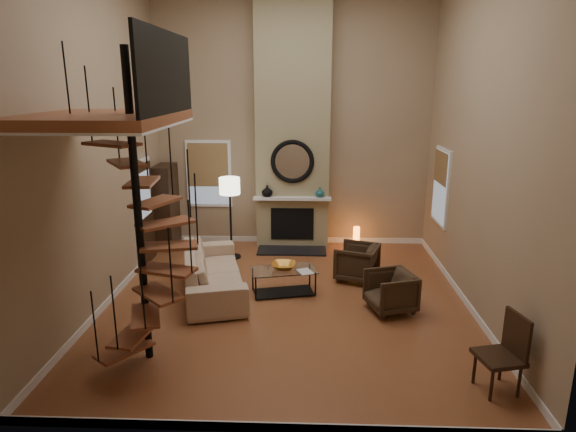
{
  "coord_description": "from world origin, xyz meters",
  "views": [
    {
      "loc": [
        0.31,
        -7.69,
        3.6
      ],
      "look_at": [
        0.0,
        0.4,
        1.4
      ],
      "focal_mm": 30.78,
      "sensor_mm": 36.0,
      "label": 1
    }
  ],
  "objects_px": {
    "armchair_far": "(394,291)",
    "floor_lamp": "(230,192)",
    "coffee_table": "(284,278)",
    "armchair_near": "(361,263)",
    "accent_lamp": "(356,238)",
    "hutch": "(166,206)",
    "sofa": "(212,270)",
    "side_chair": "(506,350)"
  },
  "relations": [
    {
      "from": "armchair_far",
      "to": "floor_lamp",
      "type": "bearing_deg",
      "value": -146.46
    },
    {
      "from": "armchair_far",
      "to": "coffee_table",
      "type": "height_order",
      "value": "armchair_far"
    },
    {
      "from": "armchair_near",
      "to": "accent_lamp",
      "type": "xyz_separation_m",
      "value": [
        0.1,
        1.83,
        -0.1
      ]
    },
    {
      "from": "armchair_far",
      "to": "accent_lamp",
      "type": "distance_m",
      "value": 3.12
    },
    {
      "from": "hutch",
      "to": "coffee_table",
      "type": "xyz_separation_m",
      "value": [
        2.72,
        -2.47,
        -0.67
      ]
    },
    {
      "from": "sofa",
      "to": "accent_lamp",
      "type": "relative_size",
      "value": 4.87
    },
    {
      "from": "sofa",
      "to": "floor_lamp",
      "type": "relative_size",
      "value": 1.42
    },
    {
      "from": "accent_lamp",
      "to": "side_chair",
      "type": "height_order",
      "value": "side_chair"
    },
    {
      "from": "sofa",
      "to": "armchair_near",
      "type": "distance_m",
      "value": 2.74
    },
    {
      "from": "armchair_far",
      "to": "side_chair",
      "type": "xyz_separation_m",
      "value": [
        0.96,
        -2.08,
        0.17
      ]
    },
    {
      "from": "armchair_far",
      "to": "floor_lamp",
      "type": "relative_size",
      "value": 0.4
    },
    {
      "from": "armchair_near",
      "to": "hutch",
      "type": "bearing_deg",
      "value": -94.22
    },
    {
      "from": "sofa",
      "to": "armchair_far",
      "type": "relative_size",
      "value": 3.52
    },
    {
      "from": "hutch",
      "to": "sofa",
      "type": "bearing_deg",
      "value": -59.03
    },
    {
      "from": "coffee_table",
      "to": "side_chair",
      "type": "xyz_separation_m",
      "value": [
        2.77,
        -2.71,
        0.24
      ]
    },
    {
      "from": "hutch",
      "to": "armchair_far",
      "type": "relative_size",
      "value": 2.58
    },
    {
      "from": "armchair_far",
      "to": "hutch",
      "type": "bearing_deg",
      "value": -141.73
    },
    {
      "from": "sofa",
      "to": "armchair_far",
      "type": "xyz_separation_m",
      "value": [
        3.08,
        -0.67,
        -0.04
      ]
    },
    {
      "from": "side_chair",
      "to": "floor_lamp",
      "type": "bearing_deg",
      "value": 131.23
    },
    {
      "from": "armchair_near",
      "to": "armchair_far",
      "type": "height_order",
      "value": "armchair_near"
    },
    {
      "from": "floor_lamp",
      "to": "side_chair",
      "type": "distance_m",
      "value": 6.08
    },
    {
      "from": "sofa",
      "to": "side_chair",
      "type": "height_order",
      "value": "side_chair"
    },
    {
      "from": "coffee_table",
      "to": "floor_lamp",
      "type": "bearing_deg",
      "value": 123.27
    },
    {
      "from": "hutch",
      "to": "accent_lamp",
      "type": "distance_m",
      "value": 4.28
    },
    {
      "from": "sofa",
      "to": "armchair_far",
      "type": "distance_m",
      "value": 3.15
    },
    {
      "from": "armchair_far",
      "to": "armchair_near",
      "type": "bearing_deg",
      "value": -179.53
    },
    {
      "from": "accent_lamp",
      "to": "side_chair",
      "type": "relative_size",
      "value": 0.51
    },
    {
      "from": "armchair_near",
      "to": "armchair_far",
      "type": "bearing_deg",
      "value": 37.52
    },
    {
      "from": "hutch",
      "to": "side_chair",
      "type": "relative_size",
      "value": 1.81
    },
    {
      "from": "accent_lamp",
      "to": "sofa",
      "type": "bearing_deg",
      "value": -138.74
    },
    {
      "from": "hutch",
      "to": "floor_lamp",
      "type": "relative_size",
      "value": 1.04
    },
    {
      "from": "floor_lamp",
      "to": "side_chair",
      "type": "xyz_separation_m",
      "value": [
        3.96,
        -4.52,
        -0.89
      ]
    },
    {
      "from": "accent_lamp",
      "to": "side_chair",
      "type": "bearing_deg",
      "value": -76.23
    },
    {
      "from": "sofa",
      "to": "coffee_table",
      "type": "xyz_separation_m",
      "value": [
        1.27,
        -0.05,
        -0.11
      ]
    },
    {
      "from": "hutch",
      "to": "side_chair",
      "type": "xyz_separation_m",
      "value": [
        5.49,
        -5.18,
        -0.42
      ]
    },
    {
      "from": "armchair_far",
      "to": "accent_lamp",
      "type": "bearing_deg",
      "value": 168.35
    },
    {
      "from": "armchair_near",
      "to": "floor_lamp",
      "type": "height_order",
      "value": "floor_lamp"
    },
    {
      "from": "armchair_near",
      "to": "sofa",
      "type": "bearing_deg",
      "value": -57.68
    },
    {
      "from": "hutch",
      "to": "coffee_table",
      "type": "distance_m",
      "value": 3.74
    },
    {
      "from": "floor_lamp",
      "to": "hutch",
      "type": "bearing_deg",
      "value": 156.76
    },
    {
      "from": "sofa",
      "to": "hutch",
      "type": "bearing_deg",
      "value": 16.84
    },
    {
      "from": "hutch",
      "to": "accent_lamp",
      "type": "height_order",
      "value": "hutch"
    }
  ]
}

